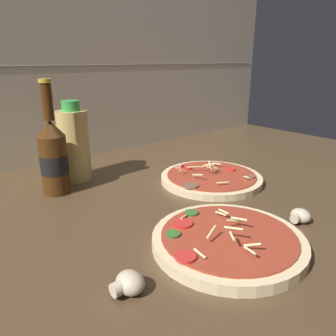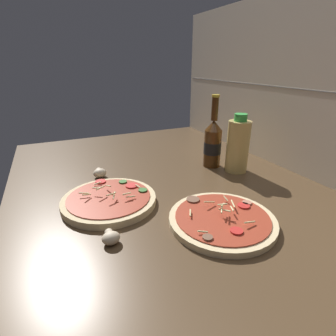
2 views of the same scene
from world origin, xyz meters
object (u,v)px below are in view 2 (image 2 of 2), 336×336
at_px(pizza_near, 109,200).
at_px(mushroom_left, 100,173).
at_px(oil_bottle, 238,146).
at_px(mushroom_right, 111,237).
at_px(pizza_far, 222,219).
at_px(beer_bottle, 213,143).

xyz_separation_m(pizza_near, mushroom_left, (-0.19, 0.01, 0.00)).
xyz_separation_m(pizza_near, oil_bottle, (-0.05, 0.46, 0.08)).
bearing_deg(mushroom_left, oil_bottle, 72.63).
bearing_deg(mushroom_left, pizza_near, -3.06).
bearing_deg(oil_bottle, mushroom_right, -66.23).
bearing_deg(mushroom_left, pizza_far, 28.62).
xyz_separation_m(pizza_near, mushroom_right, (0.17, -0.03, 0.00)).
height_order(pizza_far, oil_bottle, oil_bottle).
relative_size(pizza_far, beer_bottle, 0.99).
bearing_deg(pizza_near, mushroom_left, 176.94).
distance_m(pizza_near, mushroom_left, 0.19).
distance_m(beer_bottle, oil_bottle, 0.09).
relative_size(pizza_far, oil_bottle, 1.27).
bearing_deg(pizza_far, mushroom_right, -97.61).
bearing_deg(pizza_far, pizza_near, -132.23).
bearing_deg(beer_bottle, pizza_near, -73.19).
xyz_separation_m(pizza_far, beer_bottle, (-0.32, 0.18, 0.08)).
height_order(mushroom_left, mushroom_right, mushroom_left).
relative_size(pizza_near, pizza_far, 1.00).
height_order(beer_bottle, mushroom_left, beer_bottle).
bearing_deg(mushroom_right, oil_bottle, 113.77).
relative_size(pizza_near, beer_bottle, 0.99).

